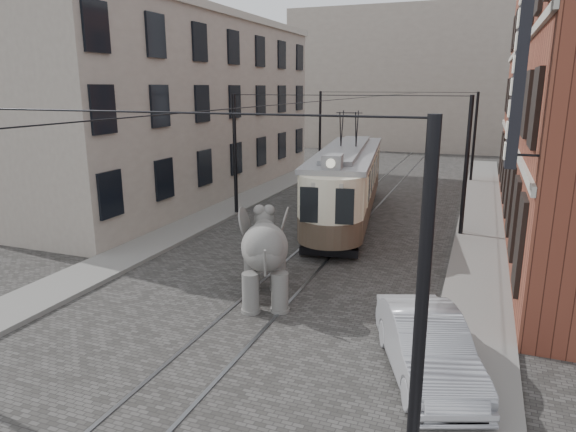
% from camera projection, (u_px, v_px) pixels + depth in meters
% --- Properties ---
extents(ground, '(120.00, 120.00, 0.00)m').
position_uv_depth(ground, '(301.00, 266.00, 18.51)').
color(ground, '#474441').
extents(tram_rails, '(1.54, 80.00, 0.02)m').
position_uv_depth(tram_rails, '(301.00, 266.00, 18.50)').
color(tram_rails, slate).
rests_on(tram_rails, ground).
extents(sidewalk_right, '(2.00, 60.00, 0.15)m').
position_uv_depth(sidewalk_right, '(477.00, 287.00, 16.42)').
color(sidewalk_right, slate).
rests_on(sidewalk_right, ground).
extents(sidewalk_left, '(2.00, 60.00, 0.15)m').
position_uv_depth(sidewalk_left, '(151.00, 245.00, 20.73)').
color(sidewalk_left, slate).
rests_on(sidewalk_left, ground).
extents(stucco_building, '(7.00, 24.00, 10.00)m').
position_uv_depth(stucco_building, '(183.00, 110.00, 30.13)').
color(stucco_building, gray).
rests_on(stucco_building, ground).
extents(distant_block, '(28.00, 10.00, 14.00)m').
position_uv_depth(distant_block, '(430.00, 80.00, 53.01)').
color(distant_block, gray).
rests_on(distant_block, ground).
extents(catenary, '(11.00, 30.20, 6.00)m').
position_uv_depth(catenary, '(335.00, 165.00, 22.37)').
color(catenary, black).
rests_on(catenary, ground).
extents(tram, '(4.57, 13.28, 5.17)m').
position_uv_depth(tram, '(348.00, 166.00, 24.72)').
color(tram, beige).
rests_on(tram, ground).
extents(elephant, '(3.89, 4.88, 2.63)m').
position_uv_depth(elephant, '(265.00, 259.00, 15.25)').
color(elephant, '#5B5955').
rests_on(elephant, ground).
extents(parked_car, '(3.04, 4.69, 1.46)m').
position_uv_depth(parked_car, '(427.00, 346.00, 11.34)').
color(parked_car, '#9F9FA3').
rests_on(parked_car, ground).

